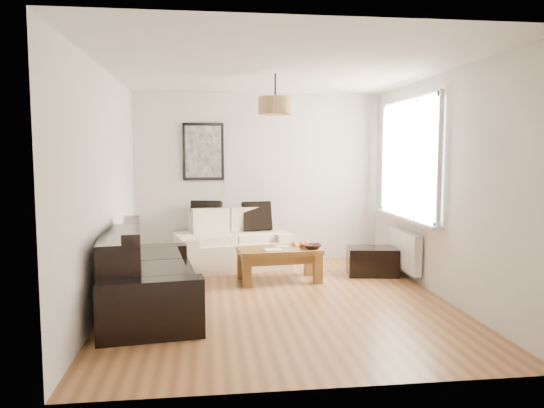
{
  "coord_description": "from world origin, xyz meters",
  "views": [
    {
      "loc": [
        -0.8,
        -5.72,
        1.69
      ],
      "look_at": [
        0.0,
        0.6,
        1.05
      ],
      "focal_mm": 34.06,
      "sensor_mm": 36.0,
      "label": 1
    }
  ],
  "objects": [
    {
      "name": "orange_b",
      "position": [
        0.51,
        0.97,
        0.48
      ],
      "size": [
        0.11,
        0.11,
        0.08
      ],
      "primitive_type": "sphere",
      "rotation": [
        0.0,
        0.0,
        0.34
      ],
      "color": "#D64A12",
      "rests_on": "fruit_bowl"
    },
    {
      "name": "floor",
      "position": [
        0.0,
        0.0,
        0.0
      ],
      "size": [
        4.5,
        4.5,
        0.0
      ],
      "primitive_type": "plane",
      "color": "brown",
      "rests_on": "ground"
    },
    {
      "name": "wall_left",
      "position": [
        -1.9,
        0.0,
        1.3
      ],
      "size": [
        0.04,
        4.5,
        2.6
      ],
      "primitive_type": null,
      "color": "silver",
      "rests_on": "floor"
    },
    {
      "name": "wall_back",
      "position": [
        0.0,
        2.25,
        1.3
      ],
      "size": [
        3.8,
        0.04,
        2.6
      ],
      "primitive_type": null,
      "color": "silver",
      "rests_on": "floor"
    },
    {
      "name": "window_bay",
      "position": [
        1.86,
        0.8,
        1.6
      ],
      "size": [
        0.14,
        1.9,
        1.6
      ],
      "primitive_type": null,
      "color": "white",
      "rests_on": "wall_right"
    },
    {
      "name": "pendant_shade",
      "position": [
        0.0,
        0.3,
        2.23
      ],
      "size": [
        0.4,
        0.4,
        0.2
      ],
      "primitive_type": "cylinder",
      "color": "tan",
      "rests_on": "ceiling"
    },
    {
      "name": "orange_a",
      "position": [
        0.44,
        0.91,
        0.48
      ],
      "size": [
        0.08,
        0.08,
        0.08
      ],
      "primitive_type": "sphere",
      "rotation": [
        0.0,
        0.0,
        0.01
      ],
      "color": "#DD4B12",
      "rests_on": "fruit_bowl"
    },
    {
      "name": "loveseat_cream",
      "position": [
        -0.44,
        1.78,
        0.4
      ],
      "size": [
        1.77,
        1.22,
        0.8
      ],
      "primitive_type": null,
      "rotation": [
        0.0,
        0.0,
        0.23
      ],
      "color": "beige",
      "rests_on": "floor"
    },
    {
      "name": "sofa_leather",
      "position": [
        -1.43,
        -0.24,
        0.43
      ],
      "size": [
        1.21,
        2.08,
        0.85
      ],
      "primitive_type": null,
      "rotation": [
        0.0,
        0.0,
        1.7
      ],
      "color": "black",
      "rests_on": "floor"
    },
    {
      "name": "ottoman",
      "position": [
        1.45,
        1.04,
        0.19
      ],
      "size": [
        0.73,
        0.53,
        0.38
      ],
      "primitive_type": "cube",
      "rotation": [
        0.0,
        0.0,
        -0.15
      ],
      "color": "black",
      "rests_on": "floor"
    },
    {
      "name": "poster",
      "position": [
        -0.85,
        2.22,
        1.7
      ],
      "size": [
        0.62,
        0.04,
        0.87
      ],
      "primitive_type": null,
      "color": "black",
      "rests_on": "wall_back"
    },
    {
      "name": "radiator",
      "position": [
        1.82,
        0.8,
        0.38
      ],
      "size": [
        0.1,
        0.9,
        0.52
      ],
      "primitive_type": "cube",
      "color": "white",
      "rests_on": "wall_right"
    },
    {
      "name": "orange_c",
      "position": [
        0.34,
        0.94,
        0.48
      ],
      "size": [
        0.09,
        0.09,
        0.07
      ],
      "primitive_type": "sphere",
      "rotation": [
        0.0,
        0.0,
        -0.26
      ],
      "color": "orange",
      "rests_on": "fruit_bowl"
    },
    {
      "name": "fruit_bowl",
      "position": [
        0.56,
        0.78,
        0.47
      ],
      "size": [
        0.26,
        0.26,
        0.06
      ],
      "primitive_type": "imported",
      "rotation": [
        0.0,
        0.0,
        -0.05
      ],
      "color": "black",
      "rests_on": "coffee_table"
    },
    {
      "name": "cushion_left",
      "position": [
        -0.82,
        1.98,
        0.74
      ],
      "size": [
        0.48,
        0.23,
        0.46
      ],
      "primitive_type": "cube",
      "rotation": [
        0.0,
        0.0,
        -0.21
      ],
      "color": "black",
      "rests_on": "loveseat_cream"
    },
    {
      "name": "cushion_right",
      "position": [
        -0.06,
        1.98,
        0.73
      ],
      "size": [
        0.45,
        0.2,
        0.43
      ],
      "primitive_type": "cube",
      "rotation": [
        0.0,
        0.0,
        0.15
      ],
      "color": "black",
      "rests_on": "loveseat_cream"
    },
    {
      "name": "papers",
      "position": [
        0.04,
        0.79,
        0.44
      ],
      "size": [
        0.24,
        0.18,
        0.01
      ],
      "primitive_type": "cube",
      "rotation": [
        0.0,
        0.0,
        0.14
      ],
      "color": "silver",
      "rests_on": "coffee_table"
    },
    {
      "name": "wall_right",
      "position": [
        1.9,
        0.0,
        1.3
      ],
      "size": [
        0.04,
        4.5,
        2.6
      ],
      "primitive_type": null,
      "color": "silver",
      "rests_on": "floor"
    },
    {
      "name": "coffee_table",
      "position": [
        0.13,
        0.88,
        0.22
      ],
      "size": [
        1.12,
        0.68,
        0.44
      ],
      "primitive_type": null,
      "rotation": [
        0.0,
        0.0,
        0.09
      ],
      "color": "brown",
      "rests_on": "floor"
    },
    {
      "name": "ceiling",
      "position": [
        0.0,
        0.0,
        2.6
      ],
      "size": [
        3.8,
        4.5,
        0.0
      ],
      "primitive_type": null,
      "color": "white",
      "rests_on": "floor"
    },
    {
      "name": "wall_front",
      "position": [
        0.0,
        -2.25,
        1.3
      ],
      "size": [
        3.8,
        0.04,
        2.6
      ],
      "primitive_type": null,
      "color": "silver",
      "rests_on": "floor"
    }
  ]
}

